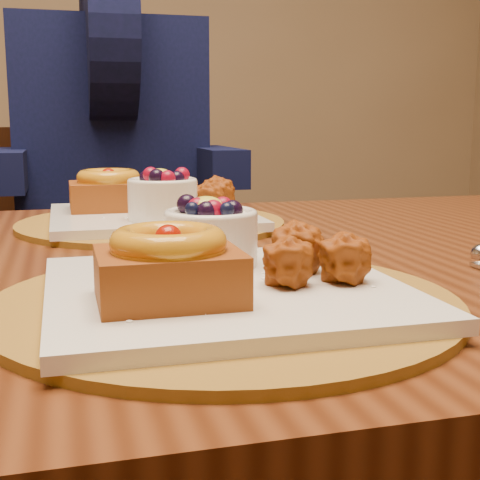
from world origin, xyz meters
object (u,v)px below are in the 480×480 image
at_px(diner, 109,108).
at_px(place_setting_far, 150,209).
at_px(dining_table, 179,321).
at_px(place_setting_near, 220,279).
at_px(chair_far, 60,284).

bearing_deg(diner, place_setting_far, -96.25).
height_order(dining_table, place_setting_far, place_setting_far).
height_order(dining_table, place_setting_near, place_setting_near).
height_order(place_setting_far, chair_far, chair_far).
bearing_deg(dining_table, place_setting_far, 90.80).
xyz_separation_m(place_setting_near, diner, (-0.00, 1.10, 0.16)).
bearing_deg(place_setting_near, diner, 90.19).
xyz_separation_m(dining_table, place_setting_near, (-0.00, -0.22, 0.10)).
bearing_deg(place_setting_far, dining_table, -89.20).
relative_size(place_setting_near, chair_far, 0.43).
bearing_deg(chair_far, diner, -26.20).
xyz_separation_m(dining_table, chair_far, (-0.14, 0.99, -0.19)).
relative_size(place_setting_near, place_setting_far, 1.00).
xyz_separation_m(place_setting_far, chair_far, (-0.13, 0.78, -0.29)).
bearing_deg(place_setting_far, chair_far, 99.78).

